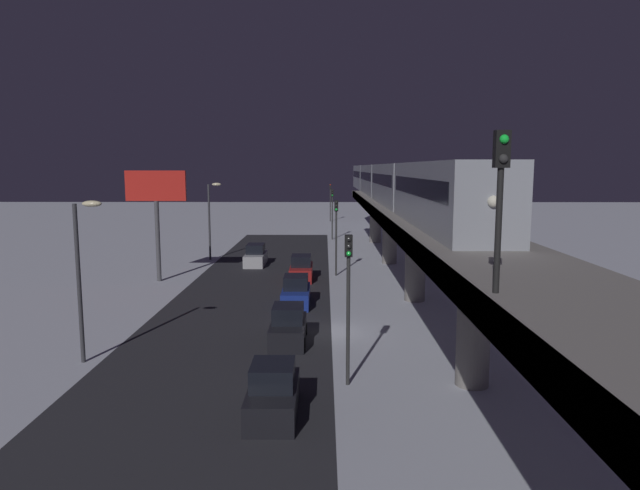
# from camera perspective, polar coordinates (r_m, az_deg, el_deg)

# --- Properties ---
(ground_plane) EXTENTS (240.00, 240.00, 0.00)m
(ground_plane) POSITION_cam_1_polar(r_m,az_deg,el_deg) (32.01, 0.70, -8.77)
(ground_plane) COLOR silver
(avenue_asphalt) EXTENTS (11.00, 92.16, 0.01)m
(avenue_asphalt) POSITION_cam_1_polar(r_m,az_deg,el_deg) (32.42, -8.73, -8.64)
(avenue_asphalt) COLOR #28282D
(avenue_asphalt) RESTS_ON ground_plane
(elevated_railway) EXTENTS (5.00, 92.16, 6.03)m
(elevated_railway) POSITION_cam_1_polar(r_m,az_deg,el_deg) (31.54, 11.71, 0.50)
(elevated_railway) COLOR gray
(elevated_railway) RESTS_ON ground_plane
(subway_train) EXTENTS (2.94, 74.07, 3.40)m
(subway_train) POSITION_cam_1_polar(r_m,az_deg,el_deg) (58.27, 6.65, 6.45)
(subway_train) COLOR #999EA8
(subway_train) RESTS_ON elevated_railway
(rail_signal) EXTENTS (0.36, 0.41, 4.00)m
(rail_signal) POSITION_cam_1_polar(r_m,az_deg,el_deg) (14.51, 17.72, 5.94)
(rail_signal) COLOR black
(rail_signal) RESTS_ON elevated_railway
(sedan_black) EXTENTS (1.91, 4.29, 1.97)m
(sedan_black) POSITION_cam_1_polar(r_m,az_deg,el_deg) (30.15, -3.22, -8.28)
(sedan_black) COLOR black
(sedan_black) RESTS_ON ground_plane
(sedan_silver) EXTENTS (1.80, 4.79, 1.97)m
(sedan_silver) POSITION_cam_1_polar(r_m,az_deg,el_deg) (53.86, -6.49, -1.14)
(sedan_silver) COLOR #B2B2B7
(sedan_silver) RESTS_ON ground_plane
(sedan_red) EXTENTS (1.80, 4.66, 1.97)m
(sedan_red) POSITION_cam_1_polar(r_m,az_deg,el_deg) (46.72, -1.90, -2.47)
(sedan_red) COLOR #A51E1E
(sedan_red) RESTS_ON ground_plane
(sedan_black_2) EXTENTS (1.80, 4.01, 1.97)m
(sedan_black_2) POSITION_cam_1_polar(r_m,az_deg,el_deg) (21.79, -4.76, -14.71)
(sedan_black_2) COLOR black
(sedan_black_2) RESTS_ON ground_plane
(sedan_blue) EXTENTS (1.80, 4.42, 1.97)m
(sedan_blue) POSITION_cam_1_polar(r_m,az_deg,el_deg) (38.12, -2.43, -4.83)
(sedan_blue) COLOR navy
(sedan_blue) RESTS_ON ground_plane
(traffic_light_near) EXTENTS (0.32, 0.44, 6.40)m
(traffic_light_near) POSITION_cam_1_polar(r_m,az_deg,el_deg) (23.51, 2.87, -4.32)
(traffic_light_near) COLOR #2D2D2D
(traffic_light_near) RESTS_ON ground_plane
(traffic_light_mid) EXTENTS (0.32, 0.44, 6.40)m
(traffic_light_mid) POSITION_cam_1_polar(r_m,az_deg,el_deg) (47.69, 1.64, 1.86)
(traffic_light_mid) COLOR #2D2D2D
(traffic_light_mid) RESTS_ON ground_plane
(traffic_light_far) EXTENTS (0.32, 0.44, 6.40)m
(traffic_light_far) POSITION_cam_1_polar(r_m,az_deg,el_deg) (72.06, 1.24, 3.88)
(traffic_light_far) COLOR #2D2D2D
(traffic_light_far) RESTS_ON ground_plane
(traffic_light_distant) EXTENTS (0.32, 0.44, 6.40)m
(traffic_light_distant) POSITION_cam_1_polar(r_m,az_deg,el_deg) (96.47, 1.05, 4.88)
(traffic_light_distant) COLOR #2D2D2D
(traffic_light_distant) RESTS_ON ground_plane
(commercial_billboard) EXTENTS (4.80, 0.36, 8.90)m
(commercial_billboard) POSITION_cam_1_polar(r_m,az_deg,el_deg) (46.96, -16.18, 4.69)
(commercial_billboard) COLOR #4C4C51
(commercial_billboard) RESTS_ON ground_plane
(street_lamp_near) EXTENTS (1.35, 0.44, 7.65)m
(street_lamp_near) POSITION_cam_1_polar(r_m,az_deg,el_deg) (28.34, -22.79, -1.57)
(street_lamp_near) COLOR #38383D
(street_lamp_near) RESTS_ON ground_plane
(street_lamp_far) EXTENTS (1.35, 0.44, 7.65)m
(street_lamp_far) POSITION_cam_1_polar(r_m,az_deg,el_deg) (56.96, -10.89, 3.32)
(street_lamp_far) COLOR #38383D
(street_lamp_far) RESTS_ON ground_plane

